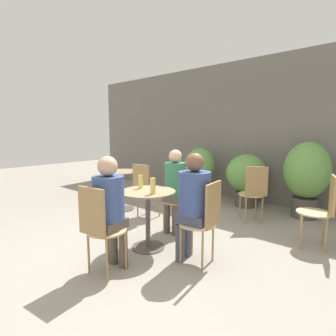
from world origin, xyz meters
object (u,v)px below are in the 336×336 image
Objects in this scene: potted_plant_0 at (200,169)px; bistro_chair_3 at (254,189)px; bistro_chair_2 at (180,193)px; seated_person_2 at (175,183)px; cafe_table_near at (148,206)px; beer_glass_1 at (141,182)px; seated_person_1 at (193,198)px; bistro_chair_1 at (206,216)px; bistro_chair_0 at (99,223)px; potted_plant_1 at (246,175)px; potted_plant_2 at (307,174)px; seated_person_0 at (110,203)px; cafe_table_far at (123,182)px; beer_glass_0 at (153,186)px; bistro_chair_4 at (324,205)px; bistro_chair_5 at (145,186)px.

bistro_chair_3 is at bearing -26.61° from potted_plant_0.
bistro_chair_2 is 0.77× the size of seated_person_2.
cafe_table_near is 0.34m from beer_glass_1.
bistro_chair_3 is 0.83× the size of potted_plant_0.
seated_person_1 reaches higher than bistro_chair_3.
bistro_chair_1 and bistro_chair_2 have the same top height.
bistro_chair_0 reaches higher than beer_glass_1.
potted_plant_1 is (-0.51, 0.86, 0.06)m from bistro_chair_3.
potted_plant_2 is at bearing -115.16° from bistro_chair_0.
bistro_chair_3 is 2.50m from seated_person_0.
cafe_table_far is 0.79× the size of bistro_chair_3.
potted_plant_2 reaches higher than bistro_chair_0.
potted_plant_1 is (0.23, 1.99, -0.11)m from seated_person_2.
bistro_chair_3 reaches higher than cafe_table_far.
potted_plant_1 is (-0.01, 2.71, -0.22)m from beer_glass_0.
bistro_chair_4 is 0.72× the size of potted_plant_2.
cafe_table_near is 2.23m from bistro_chair_4.
bistro_chair_4 is at bearing -132.82° from bistro_chair_0.
bistro_chair_2 is 1.91m from bistro_chair_4.
potted_plant_2 is at bearing 2.27° from potted_plant_0.
cafe_table_near is at bearing -70.75° from potted_plant_0.
bistro_chair_4 is at bearing -37.92° from potted_plant_1.
cafe_table_far is 1.54m from seated_person_2.
cafe_table_near is 0.60× the size of seated_person_0.
seated_person_1 is (-0.02, -1.70, 0.18)m from bistro_chair_3.
cafe_table_far is at bearing 168.73° from bistro_chair_2.
bistro_chair_4 reaches higher than beer_glass_0.
bistro_chair_3 is 1.00× the size of bistro_chair_5.
bistro_chair_1 is 2.59m from potted_plant_2.
bistro_chair_3 is 1.10m from bistro_chair_4.
beer_glass_0 is (0.26, -0.87, 0.28)m from bistro_chair_2.
seated_person_1 is at bearing -51.11° from bistro_chair_2.
seated_person_0 is (0.17, -1.44, 0.18)m from bistro_chair_2.
potted_plant_1 reaches higher than cafe_table_far.
potted_plant_0 is at bearing -152.34° from bistro_chair_1.
bistro_chair_5 is at bearing 139.59° from beer_glass_0.
potted_plant_1 is at bearing -97.81° from bistro_chair_0.
bistro_chair_1 is 0.24m from seated_person_1.
bistro_chair_0 is at bearing -90.00° from seated_person_2.
beer_glass_1 is at bearing -74.04° from potted_plant_0.
bistro_chair_2 is at bearing 83.92° from beer_glass_1.
potted_plant_2 reaches higher than seated_person_2.
bistro_chair_5 is at bearing 161.74° from seated_person_2.
beer_glass_0 is 2.92m from potted_plant_2.
seated_person_2 is 2.08m from potted_plant_0.
potted_plant_2 is at bearing 49.82° from seated_person_2.
bistro_chair_1 reaches higher than beer_glass_1.
bistro_chair_1 is at bearing -75.76° from potted_plant_1.
potted_plant_0 is (-0.72, 2.51, -0.16)m from beer_glass_1.
bistro_chair_0 is 0.76× the size of seated_person_1.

